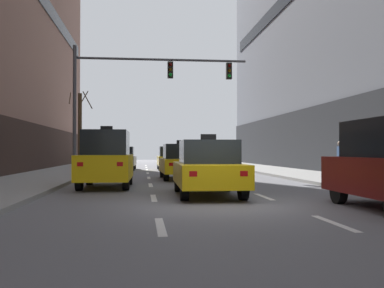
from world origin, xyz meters
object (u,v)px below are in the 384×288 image
(taxi_driving_4, at_px, (171,158))
(traffic_signal_0, at_px, (135,85))
(street_tree_0, at_px, (80,129))
(pedestrian_0, at_px, (341,159))
(taxi_driving_3, at_px, (208,168))
(taxi_driving_0, at_px, (181,162))
(taxi_driving_2, at_px, (107,159))
(car_driving_1, at_px, (122,159))

(taxi_driving_4, xyz_separation_m, traffic_signal_0, (-2.42, -9.74, 3.90))
(street_tree_0, distance_m, pedestrian_0, 21.17)
(taxi_driving_4, relative_size, pedestrian_0, 2.78)
(taxi_driving_3, bearing_deg, pedestrian_0, 25.61)
(taxi_driving_0, height_order, taxi_driving_2, taxi_driving_2)
(street_tree_0, height_order, pedestrian_0, street_tree_0)
(traffic_signal_0, bearing_deg, pedestrian_0, -40.13)
(taxi_driving_3, bearing_deg, traffic_signal_0, 104.37)
(taxi_driving_2, distance_m, taxi_driving_3, 4.89)
(taxi_driving_0, height_order, pedestrian_0, taxi_driving_0)
(taxi_driving_0, xyz_separation_m, taxi_driving_4, (0.17, 10.74, -0.01))
(taxi_driving_3, distance_m, taxi_driving_4, 18.98)
(taxi_driving_4, bearing_deg, taxi_driving_0, -90.90)
(taxi_driving_2, relative_size, taxi_driving_3, 0.97)
(taxi_driving_0, xyz_separation_m, pedestrian_0, (5.60, -5.62, 0.23))
(car_driving_1, height_order, taxi_driving_3, taxi_driving_3)
(taxi_driving_4, height_order, street_tree_0, street_tree_0)
(traffic_signal_0, bearing_deg, taxi_driving_0, -24.02)
(pedestrian_0, bearing_deg, taxi_driving_4, 108.37)
(taxi_driving_0, xyz_separation_m, traffic_signal_0, (-2.25, 1.00, 3.89))
(taxi_driving_2, xyz_separation_m, pedestrian_0, (8.84, -0.92, 0.01))
(taxi_driving_0, relative_size, pedestrian_0, 2.83)
(car_driving_1, bearing_deg, taxi_driving_0, -73.24)
(taxi_driving_4, bearing_deg, street_tree_0, 171.86)
(taxi_driving_3, bearing_deg, taxi_driving_2, 133.40)
(taxi_driving_3, bearing_deg, taxi_driving_0, 90.81)
(traffic_signal_0, distance_m, street_tree_0, 11.61)
(taxi_driving_4, bearing_deg, taxi_driving_3, -90.15)
(taxi_driving_0, xyz_separation_m, street_tree_0, (-6.45, 11.69, 2.14))
(taxi_driving_0, xyz_separation_m, taxi_driving_2, (-3.24, -4.69, 0.22))
(taxi_driving_0, xyz_separation_m, car_driving_1, (-3.34, 11.10, -0.02))
(taxi_driving_4, distance_m, street_tree_0, 7.02)
(taxi_driving_2, height_order, pedestrian_0, taxi_driving_2)
(taxi_driving_3, relative_size, street_tree_0, 0.81)
(street_tree_0, bearing_deg, pedestrian_0, -55.15)
(car_driving_1, distance_m, taxi_driving_3, 19.65)
(traffic_signal_0, bearing_deg, taxi_driving_4, 76.04)
(taxi_driving_0, relative_size, street_tree_0, 0.81)
(taxi_driving_0, relative_size, traffic_signal_0, 0.52)
(taxi_driving_3, relative_size, traffic_signal_0, 0.52)
(car_driving_1, relative_size, street_tree_0, 0.80)
(taxi_driving_4, distance_m, pedestrian_0, 17.23)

